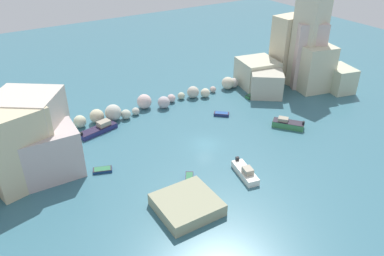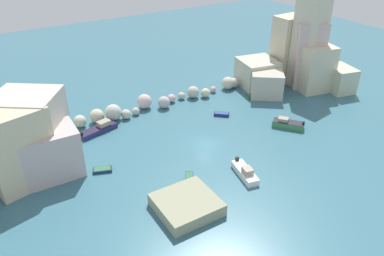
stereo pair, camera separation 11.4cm
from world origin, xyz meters
name	(u,v)px [view 1 (the left image)]	position (x,y,z in m)	size (l,w,h in m)	color
cove_water	(205,144)	(0.00, 0.00, 0.00)	(160.00, 160.00, 0.00)	#386A7A
cliff_headland_left	(4,146)	(-25.97, 7.84, 4.31)	(19.54, 19.14, 10.57)	beige
cliff_headland_right	(296,58)	(27.12, 9.19, 5.70)	(20.08, 17.63, 18.71)	beige
rock_breakwater	(163,100)	(0.70, 14.82, 1.11)	(35.48, 4.12, 2.74)	beige
stone_dock	(187,205)	(-9.80, -10.81, 0.76)	(6.87, 6.62, 1.52)	#9A9B7C
moored_boat_0	(288,124)	(14.20, -2.71, 0.61)	(4.46, 5.02, 1.58)	#3C834E
moored_boat_1	(102,170)	(-15.52, 1.68, 0.23)	(2.79, 2.00, 0.44)	navy
moored_boat_2	(99,129)	(-12.21, 11.99, 0.55)	(6.48, 3.29, 1.57)	navy
moored_boat_3	(221,114)	(7.52, 6.25, 0.28)	(2.67, 2.56, 0.53)	navy
moored_boat_4	(189,179)	(-6.70, -6.30, 0.31)	(2.32, 2.77, 0.60)	blue
moored_boat_5	(245,172)	(0.13, -9.31, 0.57)	(2.67, 5.37, 1.65)	white
moored_boat_6	(252,96)	(16.60, 9.19, 0.31)	(2.36, 1.24, 0.59)	#327F44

